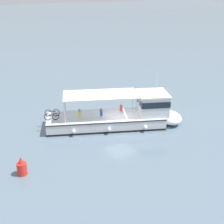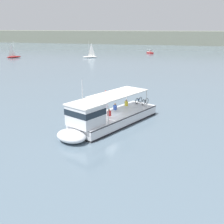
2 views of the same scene
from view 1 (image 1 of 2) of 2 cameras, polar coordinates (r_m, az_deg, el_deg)
name	(u,v)px [view 1 (image 1 of 2)]	position (r m, az deg, el deg)	size (l,w,h in m)	color
ground_plane	(120,127)	(28.56, 1.57, -2.83)	(400.00, 400.00, 0.00)	slate
ferry_main	(123,115)	(28.54, 2.03, -0.62)	(7.86, 12.89, 5.32)	silver
channel_buoy	(22,167)	(22.44, -16.52, -9.90)	(0.70, 0.70, 1.40)	red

